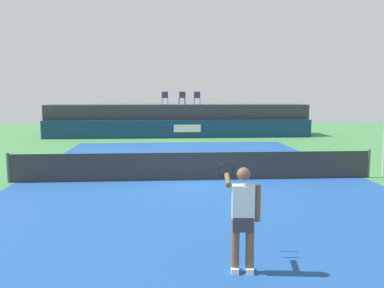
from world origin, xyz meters
TOP-DOWN VIEW (x-y plane):
  - ground_plane at (0.00, 3.00)m, footprint 48.00×48.00m
  - court_inner at (0.00, 0.00)m, footprint 12.00×22.00m
  - sponsor_wall at (0.00, 13.50)m, footprint 18.00×0.22m
  - spectator_platform at (0.00, 15.30)m, footprint 18.00×2.80m
  - spectator_chair_far_left at (-0.91, 15.34)m, footprint 0.45×0.45m
  - spectator_chair_left at (0.31, 15.37)m, footprint 0.48×0.48m
  - spectator_chair_center at (1.34, 15.01)m, footprint 0.48×0.48m
  - tennis_net at (0.00, 0.00)m, footprint 12.40×0.02m
  - net_post_near at (-6.20, 0.00)m, footprint 0.10×0.10m
  - net_post_far at (6.20, 0.00)m, footprint 0.10×0.10m
  - tennis_player at (0.25, -7.42)m, footprint 0.60×1.18m
  - tennis_ball at (-0.04, 8.59)m, footprint 0.07×0.07m

SIDE VIEW (x-z plane):
  - ground_plane at x=0.00m, z-range 0.00..0.00m
  - court_inner at x=0.00m, z-range 0.00..0.00m
  - tennis_ball at x=-0.04m, z-range 0.00..0.07m
  - tennis_net at x=0.00m, z-range 0.00..0.95m
  - net_post_near at x=-6.20m, z-range 0.00..1.00m
  - net_post_far at x=6.20m, z-range 0.00..1.00m
  - sponsor_wall at x=0.00m, z-range 0.00..1.20m
  - tennis_player at x=0.25m, z-range 0.07..1.84m
  - spectator_platform at x=0.00m, z-range 0.00..2.20m
  - spectator_chair_far_left at x=-0.91m, z-range 2.25..3.14m
  - spectator_chair_left at x=0.31m, z-range 2.25..3.14m
  - spectator_chair_center at x=1.34m, z-range 2.25..3.14m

